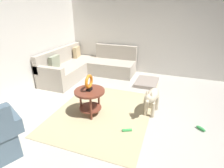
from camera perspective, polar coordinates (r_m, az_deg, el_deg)
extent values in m
cube|color=#B7B2A8|center=(3.45, 7.09, -13.44)|extent=(6.00, 6.00, 0.10)
cube|color=silver|center=(4.44, -32.75, 11.39)|extent=(6.00, 0.12, 2.70)
cube|color=silver|center=(5.71, 14.81, 16.31)|extent=(0.12, 6.00, 2.70)
cube|color=tan|center=(3.71, -3.05, -9.30)|extent=(2.30, 1.90, 0.01)
cube|color=#B2A899|center=(5.61, -13.13, 4.34)|extent=(2.20, 0.85, 0.42)
cube|color=#B2A899|center=(5.68, -16.62, 8.86)|extent=(2.20, 0.14, 0.46)
cube|color=#B2A899|center=(5.71, 0.14, 5.33)|extent=(0.85, 1.40, 0.42)
cube|color=#B2A899|center=(5.91, 1.31, 10.41)|extent=(0.14, 1.40, 0.46)
cube|color=#B2A899|center=(4.74, -19.96, 3.96)|extent=(0.16, 0.85, 0.22)
cube|color=tan|center=(6.22, -11.43, 10.06)|extent=(0.39, 0.18, 0.38)
cube|color=gray|center=(5.23, -18.32, 6.69)|extent=(0.39, 0.16, 0.39)
cube|color=#4C6070|center=(3.05, -29.57, -9.56)|extent=(0.36, 0.58, 0.22)
cylinder|color=brown|center=(3.44, -7.35, -2.38)|extent=(0.60, 0.60, 0.04)
cylinder|color=brown|center=(3.62, -7.04, -7.63)|extent=(0.45, 0.45, 0.02)
cylinder|color=brown|center=(3.66, -10.17, -5.64)|extent=(0.04, 0.04, 0.50)
cylinder|color=brown|center=(3.38, -6.87, -8.08)|extent=(0.04, 0.04, 0.50)
cylinder|color=brown|center=(3.67, -4.32, -5.19)|extent=(0.04, 0.04, 0.50)
cube|color=black|center=(3.42, -7.39, -1.70)|extent=(0.12, 0.08, 0.05)
torus|color=orange|center=(3.36, -7.53, 0.81)|extent=(0.28, 0.06, 0.28)
cube|color=gray|center=(5.12, 11.29, 0.60)|extent=(0.80, 0.60, 0.09)
cylinder|color=beige|center=(3.59, 13.17, -8.30)|extent=(0.07, 0.07, 0.32)
cylinder|color=beige|center=(3.61, 11.02, -7.81)|extent=(0.07, 0.07, 0.32)
cylinder|color=beige|center=(3.85, 14.42, -6.05)|extent=(0.07, 0.07, 0.32)
cylinder|color=beige|center=(3.88, 12.42, -5.61)|extent=(0.07, 0.07, 0.32)
ellipsoid|color=beige|center=(3.61, 13.13, -3.58)|extent=(0.55, 0.29, 0.24)
sphere|color=beige|center=(3.32, 11.85, -4.62)|extent=(0.17, 0.17, 0.17)
ellipsoid|color=beige|center=(3.26, 11.43, -5.51)|extent=(0.13, 0.09, 0.07)
cone|color=beige|center=(3.27, 12.82, -2.94)|extent=(0.06, 0.06, 0.07)
cone|color=beige|center=(3.29, 11.32, -2.62)|extent=(0.06, 0.06, 0.07)
cylinder|color=beige|center=(3.87, 14.41, -1.14)|extent=(0.20, 0.06, 0.16)
cylinder|color=green|center=(3.22, 4.92, -14.78)|extent=(0.12, 0.18, 0.05)
ellipsoid|color=green|center=(3.61, 26.96, -12.80)|extent=(0.16, 0.18, 0.06)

